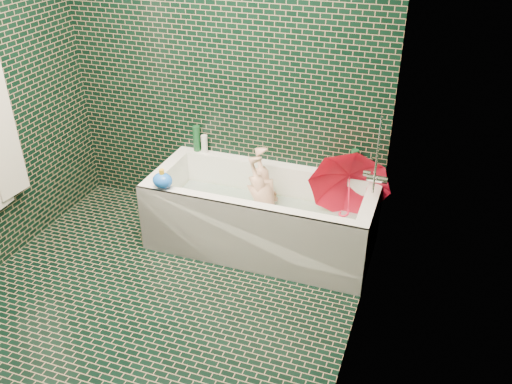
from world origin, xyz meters
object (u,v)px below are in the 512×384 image
(umbrella, at_px, (349,194))
(rubber_duck, at_px, (346,170))
(bath_toy, at_px, (162,180))
(bathtub, at_px, (261,222))
(child, at_px, (267,207))

(umbrella, bearing_deg, rubber_duck, 99.01)
(rubber_duck, bearing_deg, bath_toy, -148.09)
(bathtub, relative_size, child, 1.87)
(umbrella, bearing_deg, child, 172.78)
(umbrella, distance_m, rubber_duck, 0.28)
(child, relative_size, bath_toy, 5.25)
(bath_toy, bearing_deg, bathtub, 12.01)
(rubber_duck, distance_m, bath_toy, 1.37)
(child, height_order, rubber_duck, rubber_duck)
(child, distance_m, umbrella, 0.66)
(bathtub, bearing_deg, child, 70.70)
(bathtub, distance_m, child, 0.12)
(umbrella, xyz_separation_m, bath_toy, (-1.29, -0.38, 0.07))
(bathtub, xyz_separation_m, rubber_duck, (0.56, 0.34, 0.39))
(child, xyz_separation_m, bath_toy, (-0.68, -0.37, 0.30))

